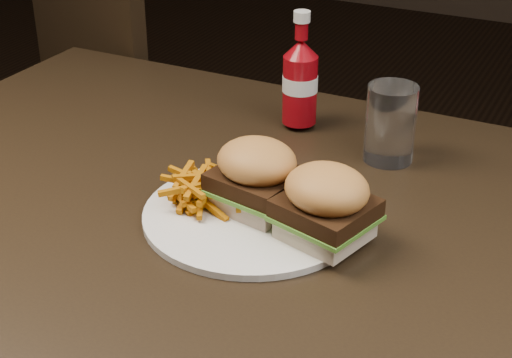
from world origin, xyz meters
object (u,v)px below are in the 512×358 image
at_px(dining_table, 255,224).
at_px(ketchup_bottle, 300,90).
at_px(plate, 252,215).
at_px(tumbler, 390,124).
at_px(chair_far, 173,142).

distance_m(dining_table, ketchup_bottle, 0.28).
bearing_deg(plate, ketchup_bottle, 102.29).
xyz_separation_m(plate, tumbler, (0.10, 0.23, 0.05)).
height_order(dining_table, ketchup_bottle, ketchup_bottle).
bearing_deg(chair_far, tumbler, 168.06).
bearing_deg(dining_table, tumbler, 64.07).
bearing_deg(plate, tumbler, 66.97).
bearing_deg(ketchup_bottle, dining_table, -78.10).
height_order(chair_far, plate, plate).
xyz_separation_m(dining_table, chair_far, (-0.57, 0.68, -0.30)).
distance_m(plate, ketchup_bottle, 0.29).
xyz_separation_m(ketchup_bottle, tumbler, (0.16, -0.05, -0.01)).
distance_m(chair_far, ketchup_bottle, 0.77).
relative_size(plate, tumbler, 2.46).
bearing_deg(tumbler, chair_far, 144.99).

